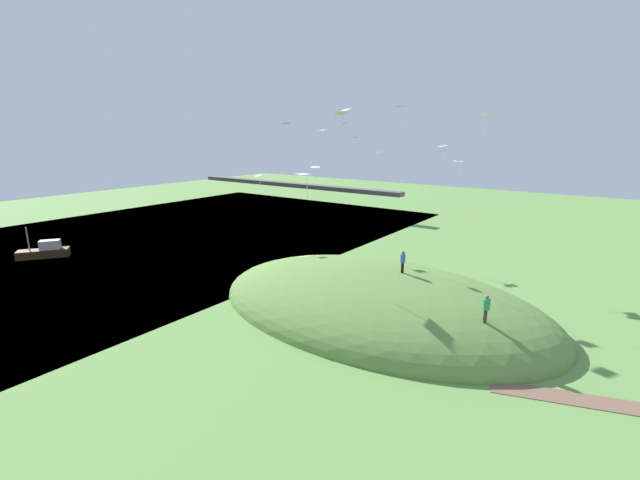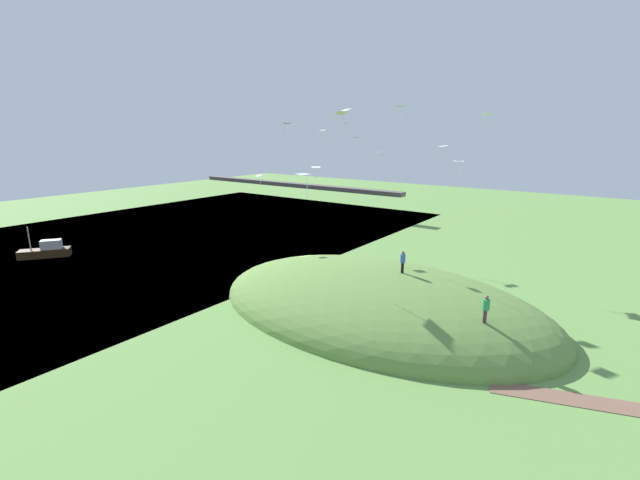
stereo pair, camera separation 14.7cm
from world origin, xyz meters
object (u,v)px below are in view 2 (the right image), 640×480
at_px(kite_9, 286,125).
at_px(kite_0, 316,168).
at_px(person_watching_kites, 403,259).
at_px(kite_6, 323,132).
at_px(kite_2, 346,125).
at_px(kite_3, 259,176).
at_px(kite_5, 355,139).
at_px(person_with_child, 486,306).
at_px(kite_1, 380,154).
at_px(kite_8, 444,146).
at_px(kite_10, 346,110).
at_px(kite_12, 459,162).
at_px(kite_13, 401,107).
at_px(boat_on_lake, 46,251).
at_px(kite_11, 341,114).
at_px(kite_4, 303,175).
at_px(kite_7, 487,115).
at_px(mooring_post, 277,277).

bearing_deg(kite_9, kite_0, 110.41).
xyz_separation_m(person_watching_kites, kite_6, (-10.17, 3.71, 9.42)).
distance_m(kite_2, kite_3, 13.84).
distance_m(person_watching_kites, kite_5, 16.28).
distance_m(person_with_child, kite_1, 26.29).
height_order(kite_3, kite_8, kite_8).
height_order(kite_2, kite_6, kite_2).
xyz_separation_m(kite_3, kite_9, (2.05, 1.95, 4.97)).
xyz_separation_m(kite_5, kite_10, (0.61, -2.79, 2.67)).
height_order(kite_3, kite_10, kite_10).
height_order(kite_9, kite_12, kite_9).
relative_size(kite_1, kite_13, 0.88).
relative_size(kite_6, kite_10, 1.07).
bearing_deg(kite_5, person_watching_kites, -42.62).
height_order(boat_on_lake, kite_1, kite_1).
height_order(kite_2, kite_10, kite_10).
distance_m(boat_on_lake, kite_6, 34.46).
bearing_deg(person_watching_kites, kite_6, 134.50).
relative_size(boat_on_lake, kite_12, 3.19).
bearing_deg(kite_11, person_watching_kites, -21.13).
bearing_deg(kite_4, kite_5, 104.65).
distance_m(kite_5, kite_6, 5.67).
bearing_deg(kite_2, kite_9, -90.16).
relative_size(kite_5, kite_8, 1.51).
distance_m(boat_on_lake, kite_1, 39.16).
height_order(kite_5, kite_12, kite_5).
bearing_deg(kite_10, kite_11, -63.24).
relative_size(boat_on_lake, kite_10, 3.76).
xyz_separation_m(kite_3, kite_10, (7.64, 4.00, 6.24)).
bearing_deg(kite_13, kite_4, -102.77).
distance_m(person_watching_kites, kite_7, 14.75).
xyz_separation_m(kite_8, mooring_post, (-10.26, -13.45, -11.87)).
distance_m(kite_1, kite_3, 14.21).
relative_size(person_watching_kites, kite_8, 1.29).
xyz_separation_m(person_watching_kites, kite_13, (-4.31, 7.47, 11.50)).
bearing_deg(kite_0, kite_13, -25.29).
bearing_deg(kite_4, kite_7, 54.98).
relative_size(person_watching_kites, kite_13, 0.77).
bearing_deg(kite_2, person_with_child, -39.73).
distance_m(kite_11, kite_13, 5.68).
bearing_deg(mooring_post, kite_3, 148.88).
distance_m(kite_4, kite_5, 13.46).
xyz_separation_m(kite_0, kite_12, (18.37, -1.97, 1.49)).
distance_m(kite_6, kite_10, 3.48).
bearing_deg(kite_5, kite_4, -75.35).
bearing_deg(person_with_child, kite_7, 27.40).
xyz_separation_m(person_watching_kites, kite_9, (-15.13, 4.48, 10.06)).
bearing_deg(kite_9, kite_4, -43.70).
bearing_deg(kite_10, person_watching_kites, -34.43).
height_order(kite_8, mooring_post, kite_8).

